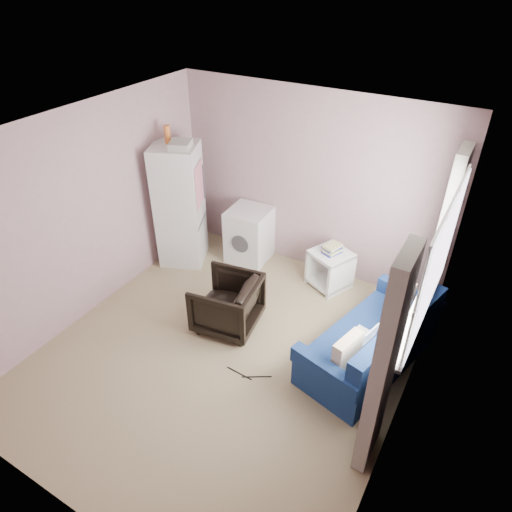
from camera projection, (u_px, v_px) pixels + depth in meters
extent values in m
cube|color=#988663|center=(226.00, 353.00, 5.21)|extent=(3.80, 4.20, 0.02)
cube|color=silver|center=(215.00, 139.00, 3.80)|extent=(3.80, 4.20, 0.02)
cube|color=gray|center=(310.00, 184.00, 6.02)|extent=(3.80, 0.02, 2.50)
cube|color=gray|center=(42.00, 421.00, 2.99)|extent=(3.80, 0.02, 2.50)
cube|color=gray|center=(85.00, 216.00, 5.30)|extent=(0.02, 4.20, 2.50)
cube|color=gray|center=(416.00, 330.00, 3.71)|extent=(0.02, 4.20, 2.50)
cube|color=white|center=(439.00, 262.00, 4.08)|extent=(0.01, 1.60, 1.20)
imported|color=black|center=(227.00, 301.00, 5.39)|extent=(0.77, 0.81, 0.73)
cube|color=silver|center=(180.00, 206.00, 6.33)|extent=(0.79, 0.79, 1.74)
cube|color=#3D3C42|center=(202.00, 221.00, 6.42)|extent=(0.24, 0.51, 0.02)
cube|color=#3D3C42|center=(204.00, 182.00, 6.33)|extent=(0.03, 0.04, 0.50)
cube|color=silver|center=(199.00, 185.00, 6.08)|extent=(0.18, 0.38, 0.60)
cylinder|color=orange|center=(167.00, 135.00, 5.82)|extent=(0.11, 0.11, 0.24)
cube|color=#A2A198|center=(180.00, 145.00, 5.72)|extent=(0.36, 0.38, 0.09)
cube|color=silver|center=(249.00, 235.00, 6.58)|extent=(0.60, 0.60, 0.80)
cube|color=#3D3C42|center=(248.00, 213.00, 6.36)|extent=(0.56, 0.54, 0.05)
cylinder|color=#3D3C42|center=(240.00, 244.00, 6.37)|extent=(0.26, 0.04, 0.26)
cube|color=white|center=(332.00, 254.00, 5.98)|extent=(0.63, 0.63, 0.04)
cube|color=white|center=(329.00, 281.00, 6.23)|extent=(0.63, 0.63, 0.04)
cube|color=white|center=(319.00, 261.00, 6.26)|extent=(0.24, 0.45, 0.53)
cube|color=white|center=(341.00, 277.00, 5.97)|extent=(0.24, 0.45, 0.53)
cube|color=navy|center=(332.00, 252.00, 5.96)|extent=(0.24, 0.28, 0.03)
cube|color=#BDBE7F|center=(333.00, 250.00, 5.93)|extent=(0.23, 0.27, 0.03)
cube|color=navy|center=(332.00, 247.00, 5.93)|extent=(0.25, 0.28, 0.03)
cube|color=#BDBE7F|center=(333.00, 246.00, 5.90)|extent=(0.22, 0.27, 0.03)
cube|color=navy|center=(368.00, 349.00, 5.00)|extent=(1.17, 1.80, 0.37)
cube|color=navy|center=(399.00, 337.00, 4.61)|extent=(0.57, 1.65, 0.41)
cube|color=navy|center=(325.00, 371.00, 4.37)|extent=(0.79, 0.32, 0.18)
cube|color=navy|center=(409.00, 296.00, 5.32)|extent=(0.79, 0.32, 0.18)
cube|color=beige|center=(347.00, 352.00, 4.45)|extent=(0.20, 0.38, 0.37)
cube|color=beige|center=(402.00, 302.00, 5.09)|extent=(0.20, 0.38, 0.37)
cube|color=white|center=(360.00, 337.00, 4.88)|extent=(0.28, 0.35, 0.02)
cube|color=silver|center=(370.00, 335.00, 4.76)|extent=(0.13, 0.31, 0.20)
cube|color=white|center=(417.00, 313.00, 4.46)|extent=(0.14, 1.70, 0.04)
cube|color=white|center=(423.00, 312.00, 4.42)|extent=(0.02, 1.68, 0.05)
cube|color=white|center=(437.00, 261.00, 4.09)|extent=(0.02, 1.68, 0.05)
cube|color=white|center=(453.00, 201.00, 3.75)|extent=(0.02, 1.68, 0.05)
cube|color=white|center=(414.00, 312.00, 3.51)|extent=(0.02, 0.05, 1.20)
cube|color=white|center=(430.00, 277.00, 3.89)|extent=(0.02, 0.05, 1.20)
cube|color=white|center=(443.00, 247.00, 4.28)|extent=(0.02, 0.05, 1.20)
cube|color=white|center=(454.00, 223.00, 4.66)|extent=(0.02, 0.05, 1.20)
cube|color=beige|center=(384.00, 368.00, 3.57)|extent=(0.12, 0.46, 2.18)
cube|color=beige|center=(442.00, 241.00, 5.12)|extent=(0.12, 0.46, 2.18)
cylinder|color=black|center=(257.00, 377.00, 4.90)|extent=(0.28, 0.18, 0.01)
cylinder|color=black|center=(240.00, 373.00, 4.94)|extent=(0.32, 0.03, 0.01)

